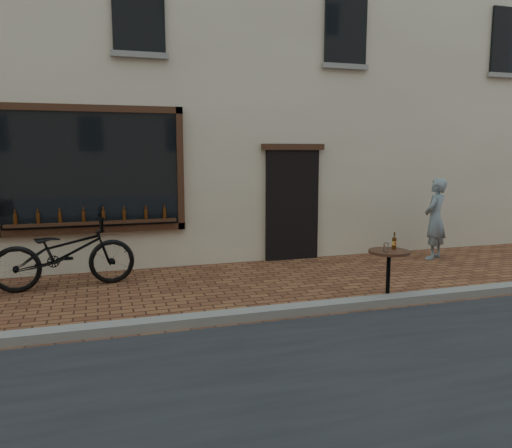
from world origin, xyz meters
name	(u,v)px	position (x,y,z in m)	size (l,w,h in m)	color
ground	(252,324)	(0.00, 0.00, 0.00)	(90.00, 90.00, 0.00)	#542B1B
kerb	(248,315)	(0.00, 0.20, 0.06)	(90.00, 0.25, 0.12)	slate
shop_building	(171,30)	(0.00, 6.50, 5.00)	(28.00, 6.20, 10.00)	#C3B799
cargo_bicycle	(62,252)	(-2.39, 2.54, 0.58)	(2.56, 0.99, 1.22)	black
bistro_table	(389,265)	(2.18, 0.35, 0.54)	(0.59, 0.59, 1.01)	black
pedestrian	(435,219)	(4.68, 2.62, 0.82)	(0.60, 0.39, 1.64)	slate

